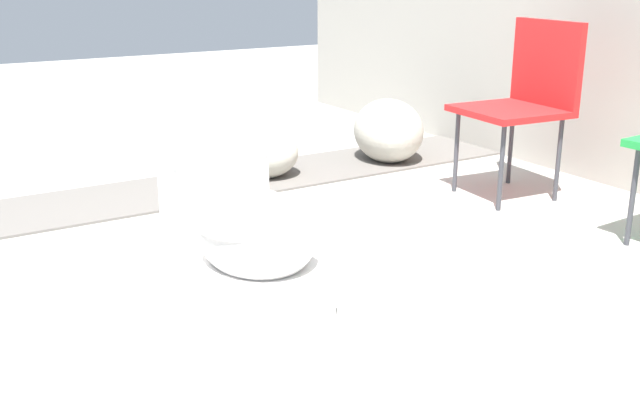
{
  "coord_description": "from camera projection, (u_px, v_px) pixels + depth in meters",
  "views": [
    {
      "loc": [
        2.25,
        -0.78,
        1.08
      ],
      "look_at": [
        0.14,
        0.51,
        0.3
      ],
      "focal_mm": 42.0,
      "sensor_mm": 36.0,
      "label": 1
    }
  ],
  "objects": [
    {
      "name": "boulder_far",
      "position": [
        388.0,
        131.0,
        4.25
      ],
      "size": [
        0.54,
        0.47,
        0.36
      ],
      "primitive_type": "ellipsoid",
      "rotation": [
        0.0,
        0.0,
        2.92
      ],
      "color": "#ADA899",
      "rests_on": "ground"
    },
    {
      "name": "folding_chair_left",
      "position": [
        528.0,
        90.0,
        3.55
      ],
      "size": [
        0.48,
        0.48,
        0.83
      ],
      "rotation": [
        0.0,
        0.0,
        -1.66
      ],
      "color": "red",
      "rests_on": "ground"
    },
    {
      "name": "toilet",
      "position": [
        243.0,
        237.0,
        2.47
      ],
      "size": [
        0.64,
        0.4,
        0.52
      ],
      "rotation": [
        0.0,
        0.0,
        0.03
      ],
      "color": "white",
      "rests_on": "ground"
    },
    {
      "name": "boulder_near",
      "position": [
        261.0,
        153.0,
        3.94
      ],
      "size": [
        0.51,
        0.52,
        0.27
      ],
      "primitive_type": "ellipsoid",
      "rotation": [
        0.0,
        0.0,
        1.0
      ],
      "color": "#ADA899",
      "rests_on": "ground"
    },
    {
      "name": "gravel_strip",
      "position": [
        183.0,
        189.0,
        3.75
      ],
      "size": [
        0.56,
        8.0,
        0.01
      ],
      "primitive_type": "cube",
      "color": "#605B56",
      "rests_on": "ground"
    },
    {
      "name": "ground_plane",
      "position": [
        173.0,
        297.0,
        2.55
      ],
      "size": [
        14.0,
        14.0,
        0.0
      ],
      "primitive_type": "plane",
      "color": "#A8A59E"
    }
  ]
}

